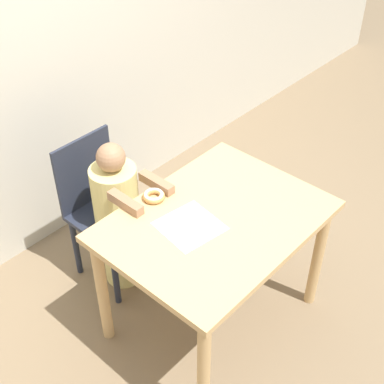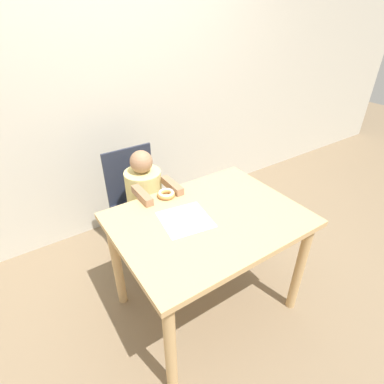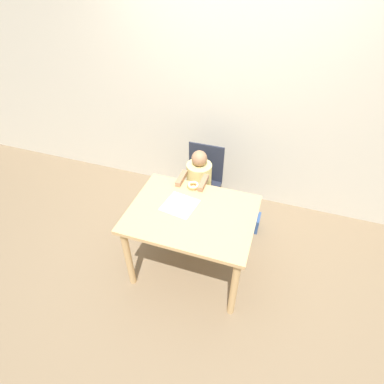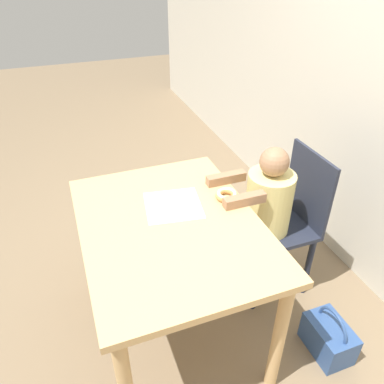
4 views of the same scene
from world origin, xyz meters
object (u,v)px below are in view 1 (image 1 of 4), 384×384
at_px(child_figure, 118,218).
at_px(handbag, 172,212).
at_px(donut, 154,196).
at_px(chair, 104,210).

bearing_deg(child_figure, handbag, 11.90).
distance_m(child_figure, handbag, 0.67).
bearing_deg(handbag, donut, -143.19).
xyz_separation_m(chair, donut, (0.03, -0.39, 0.30)).
bearing_deg(handbag, child_figure, -168.10).
height_order(child_figure, donut, child_figure).
relative_size(donut, handbag, 0.39).
bearing_deg(chair, handbag, -0.81).
height_order(donut, handbag, donut).
xyz_separation_m(child_figure, donut, (0.03, -0.27, 0.29)).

